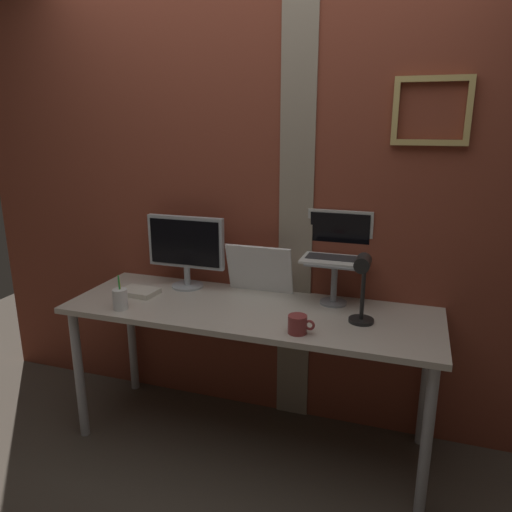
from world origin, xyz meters
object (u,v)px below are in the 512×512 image
at_px(pen_cup, 120,299).
at_px(coffee_mug, 298,324).
at_px(whiteboard_panel, 259,269).
at_px(laptop, 338,245).
at_px(desk_lamp, 362,282).
at_px(monitor, 186,246).

distance_m(pen_cup, coffee_mug, 0.92).
bearing_deg(whiteboard_panel, coffee_mug, -54.09).
bearing_deg(laptop, pen_cup, -154.63).
distance_m(laptop, whiteboard_panel, 0.45).
bearing_deg(desk_lamp, whiteboard_panel, 153.57).
height_order(laptop, whiteboard_panel, laptop).
xyz_separation_m(desk_lamp, pen_cup, (-1.18, -0.16, -0.16)).
bearing_deg(desk_lamp, monitor, 166.05).
distance_m(laptop, desk_lamp, 0.37).
xyz_separation_m(pen_cup, coffee_mug, (0.92, -0.00, -0.01)).
distance_m(desk_lamp, pen_cup, 1.20).
height_order(desk_lamp, pen_cup, desk_lamp).
bearing_deg(whiteboard_panel, monitor, -174.54).
distance_m(desk_lamp, coffee_mug, 0.35).
height_order(monitor, whiteboard_panel, monitor).
bearing_deg(coffee_mug, laptop, 79.46).
bearing_deg(desk_lamp, coffee_mug, -147.32).
xyz_separation_m(whiteboard_panel, desk_lamp, (0.59, -0.29, 0.08)).
xyz_separation_m(monitor, desk_lamp, (1.01, -0.25, -0.03)).
height_order(whiteboard_panel, pen_cup, whiteboard_panel).
bearing_deg(whiteboard_panel, desk_lamp, -26.43).
bearing_deg(laptop, coffee_mug, -100.54).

